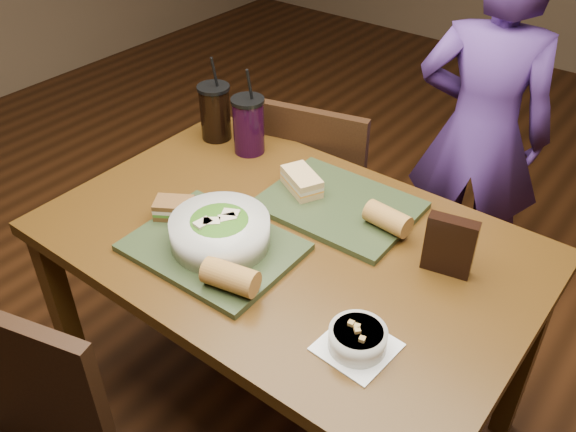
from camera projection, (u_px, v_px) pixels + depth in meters
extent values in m
plane|color=#381C0B|center=(288.00, 409.00, 2.08)|extent=(6.00, 6.00, 0.00)
cube|color=#462B0E|center=(66.00, 321.00, 1.93)|extent=(0.06, 0.06, 0.71)
cube|color=#462B0E|center=(226.00, 211.00, 2.40)|extent=(0.06, 0.06, 0.71)
cube|color=#462B0E|center=(524.00, 356.00, 1.81)|extent=(0.06, 0.06, 0.71)
cube|color=#462B0E|center=(288.00, 243.00, 1.65)|extent=(1.30, 0.85, 0.04)
cube|color=black|center=(37.00, 391.00, 1.36)|extent=(0.37, 0.13, 0.45)
cube|color=black|center=(337.00, 204.00, 2.36)|extent=(0.46, 0.46, 0.04)
cube|color=black|center=(312.00, 169.00, 2.11)|extent=(0.37, 0.13, 0.45)
cube|color=black|center=(279.00, 250.00, 2.46)|extent=(0.04, 0.04, 0.38)
cube|color=black|center=(345.00, 283.00, 2.30)|extent=(0.04, 0.04, 0.38)
cube|color=black|center=(324.00, 213.00, 2.67)|extent=(0.04, 0.04, 0.38)
cube|color=black|center=(389.00, 241.00, 2.51)|extent=(0.04, 0.04, 0.38)
imported|color=#4F2C7B|center=(480.00, 134.00, 2.22)|extent=(0.57, 0.45, 1.37)
cube|color=#29351B|center=(214.00, 247.00, 1.59)|extent=(0.43, 0.33, 0.02)
cube|color=#29351B|center=(339.00, 205.00, 1.74)|extent=(0.43, 0.33, 0.02)
cylinder|color=silver|center=(220.00, 232.00, 1.56)|extent=(0.26, 0.26, 0.08)
ellipsoid|color=#427219|center=(220.00, 227.00, 1.55)|extent=(0.21, 0.21, 0.06)
cube|color=beige|center=(203.00, 223.00, 1.52)|extent=(0.04, 0.05, 0.01)
cube|color=beige|center=(227.00, 218.00, 1.54)|extent=(0.05, 0.05, 0.01)
cube|color=beige|center=(212.00, 222.00, 1.52)|extent=(0.05, 0.05, 0.01)
cube|color=beige|center=(231.00, 213.00, 1.55)|extent=(0.05, 0.05, 0.01)
cube|color=white|center=(357.00, 347.00, 1.32)|extent=(0.16, 0.16, 0.00)
cylinder|color=silver|center=(358.00, 339.00, 1.31)|extent=(0.13, 0.13, 0.05)
cylinder|color=black|center=(358.00, 332.00, 1.29)|extent=(0.11, 0.11, 0.01)
cube|color=#B28947|center=(357.00, 327.00, 1.29)|extent=(0.02, 0.02, 0.01)
cube|color=#B28947|center=(357.00, 331.00, 1.28)|extent=(0.02, 0.02, 0.01)
cube|color=#B28947|center=(362.00, 339.00, 1.27)|extent=(0.02, 0.02, 0.01)
cube|color=#B28947|center=(351.00, 323.00, 1.30)|extent=(0.01, 0.01, 0.01)
cube|color=#593819|center=(175.00, 213.00, 1.68)|extent=(0.12, 0.11, 0.01)
cube|color=#3F721E|center=(174.00, 210.00, 1.67)|extent=(0.12, 0.11, 0.01)
cube|color=beige|center=(174.00, 207.00, 1.67)|extent=(0.12, 0.11, 0.01)
cube|color=#593819|center=(173.00, 203.00, 1.66)|extent=(0.12, 0.11, 0.01)
cube|color=tan|center=(302.00, 186.00, 1.78)|extent=(0.15, 0.13, 0.02)
cube|color=orange|center=(302.00, 183.00, 1.77)|extent=(0.15, 0.13, 0.01)
cube|color=beige|center=(302.00, 181.00, 1.77)|extent=(0.15, 0.13, 0.01)
cube|color=tan|center=(302.00, 176.00, 1.76)|extent=(0.15, 0.13, 0.02)
cylinder|color=#AD7533|center=(230.00, 277.00, 1.43)|extent=(0.14, 0.09, 0.07)
cylinder|color=#AD7533|center=(388.00, 219.00, 1.62)|extent=(0.13, 0.07, 0.06)
cylinder|color=black|center=(215.00, 114.00, 2.02)|extent=(0.10, 0.10, 0.18)
cylinder|color=black|center=(213.00, 88.00, 1.97)|extent=(0.11, 0.11, 0.01)
cylinder|color=black|center=(215.00, 74.00, 1.93)|extent=(0.01, 0.03, 0.11)
cylinder|color=black|center=(249.00, 127.00, 1.95)|extent=(0.10, 0.10, 0.18)
cylinder|color=black|center=(248.00, 100.00, 1.89)|extent=(0.11, 0.11, 0.01)
cylinder|color=black|center=(250.00, 86.00, 1.86)|extent=(0.01, 0.03, 0.11)
cube|color=black|center=(450.00, 246.00, 1.48)|extent=(0.13, 0.06, 0.16)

